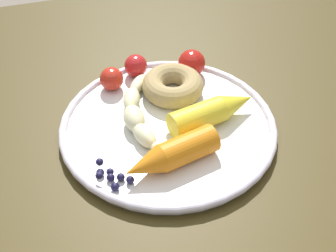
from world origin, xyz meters
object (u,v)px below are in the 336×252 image
Objects in this scene: plate at (168,127)px; tomato_mid at (112,79)px; tomato_near at (134,66)px; carrot_yellow at (213,111)px; donut at (173,85)px; tomato_far at (192,63)px; dining_table at (156,176)px; banana at (140,116)px; blueberry_pile at (112,176)px; carrot_orange at (170,155)px.

tomato_mid is at bearing 119.05° from plate.
carrot_yellow is at bearing -58.56° from tomato_near.
tomato_near is (-0.08, 0.14, -0.00)m from carrot_yellow.
tomato_far reaches higher than donut.
tomato_far reaches higher than tomato_near.
tomato_near is (-0.00, 0.12, 0.13)m from dining_table.
donut is (0.06, 0.05, 0.00)m from banana.
donut is 2.57× the size of tomato_mid.
carrot_yellow is at bearing 23.58° from blueberry_pile.
dining_table is 0.13m from banana.
plate is (0.02, -0.01, 0.11)m from dining_table.
tomato_mid reaches higher than dining_table.
tomato_near reaches higher than donut.
donut is at bearing 52.38° from dining_table.
carrot_orange is 1.47× the size of donut.
carrot_orange is 3.19× the size of tomato_far.
tomato_far is at bearing 48.14° from dining_table.
dining_table is 0.16m from carrot_yellow.
carrot_yellow is at bearing -92.38° from tomato_far.
carrot_yellow is at bearing -14.27° from dining_table.
plate is 1.54× the size of banana.
banana reaches higher than dining_table.
carrot_orange is 0.98× the size of carrot_yellow.
donut is at bearing -136.98° from tomato_far.
carrot_orange is 3.78× the size of tomato_mid.
tomato_far is at bearing 0.48° from tomato_mid.
carrot_orange is at bearing -107.29° from donut.
carrot_yellow is 3.24× the size of tomato_far.
banana is 4.68× the size of tomato_far.
blueberry_pile reaches higher than plate.
carrot_orange is 2.75× the size of blueberry_pile.
plate is 7.23× the size of tomato_far.
tomato_mid is at bearing 155.84° from donut.
carrot_orange is at bearing -103.35° from plate.
carrot_yellow reaches higher than dining_table.
carrot_yellow is 0.09m from donut.
tomato_far is at bearing 64.49° from carrot_orange.
donut is (0.03, 0.07, 0.02)m from plate.
tomato_far reaches higher than tomato_mid.
tomato_far is at bearing -13.74° from tomato_near.
tomato_near is at bearing 29.86° from tomato_mid.
banana is 1.47× the size of carrot_orange.
tomato_mid is at bearing 78.62° from blueberry_pile.
carrot_yellow is at bearing -6.93° from plate.
blueberry_pile is at bearing -101.38° from tomato_mid.
tomato_near is at bearing 121.44° from carrot_yellow.
carrot_orange reaches higher than banana.
plate is at bearing 173.07° from carrot_yellow.
carrot_orange is at bearing -90.93° from dining_table.
dining_table is 0.12m from plate.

